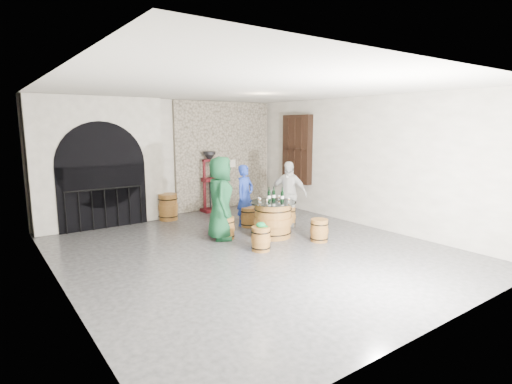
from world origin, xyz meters
TOP-DOWN VIEW (x-y plane):
  - ground at (0.00, 0.00)m, footprint 8.00×8.00m
  - wall_back at (0.00, 4.00)m, footprint 8.00×0.00m
  - wall_front at (0.00, -4.00)m, footprint 8.00×0.00m
  - wall_left at (-3.50, 0.00)m, footprint 0.00×8.00m
  - wall_right at (3.50, 0.00)m, footprint 0.00×8.00m
  - ceiling at (0.00, 0.00)m, footprint 8.00×8.00m
  - stone_facing_panel at (1.80, 3.94)m, footprint 3.20×0.12m
  - arched_opening at (-1.90, 3.74)m, footprint 3.10×0.60m
  - shuttered_window at (3.38, 2.40)m, footprint 0.23×1.10m
  - barrel_table at (0.96, 0.45)m, footprint 1.05×1.05m
  - barrel_stool_left at (0.01, 0.93)m, footprint 0.41×0.41m
  - barrel_stool_far at (1.03, 1.52)m, footprint 0.41×0.41m
  - barrel_stool_right at (1.87, 1.00)m, footprint 0.41×0.41m
  - barrel_stool_near_right at (1.55, -0.43)m, footprint 0.41×0.41m
  - barrel_stool_near_left at (0.13, -0.21)m, footprint 0.41×0.41m
  - green_cap at (0.13, -0.21)m, footprint 0.24×0.19m
  - person_green at (-0.09, 0.98)m, footprint 0.95×1.07m
  - person_blue at (1.04, 1.69)m, footprint 0.64×0.51m
  - person_white at (1.87, 1.00)m, footprint 0.85×1.02m
  - wine_bottle_left at (0.91, 0.54)m, footprint 0.08×0.08m
  - wine_bottle_center at (1.13, 0.34)m, footprint 0.08×0.08m
  - wine_bottle_right at (1.06, 0.56)m, footprint 0.08×0.08m
  - tasting_glass_a at (0.74, 0.39)m, footprint 0.05×0.05m
  - tasting_glass_b at (1.33, 0.60)m, footprint 0.05×0.05m
  - tasting_glass_c at (0.72, 0.67)m, footprint 0.05×0.05m
  - tasting_glass_d at (1.25, 0.60)m, footprint 0.05×0.05m
  - tasting_glass_e at (1.23, 0.22)m, footprint 0.05×0.05m
  - tasting_glass_f at (0.68, 0.56)m, footprint 0.05×0.05m
  - side_barrel at (-0.29, 3.39)m, footprint 0.53×0.53m
  - corking_press at (1.14, 3.63)m, footprint 0.72×0.40m
  - control_box at (2.05, 3.86)m, footprint 0.18×0.10m

SIDE VIEW (x-z plane):
  - ground at x=0.00m, z-range 0.00..0.00m
  - barrel_stool_left at x=0.01m, z-range 0.00..0.49m
  - barrel_stool_far at x=1.03m, z-range 0.00..0.49m
  - barrel_stool_right at x=1.87m, z-range 0.00..0.49m
  - barrel_stool_near_right at x=1.55m, z-range 0.00..0.49m
  - barrel_stool_near_left at x=0.13m, z-range 0.00..0.49m
  - side_barrel at x=-0.29m, z-range 0.00..0.70m
  - barrel_table at x=0.96m, z-range 0.00..0.80m
  - green_cap at x=0.13m, z-range 0.48..0.59m
  - person_blue at x=1.04m, z-range 0.00..1.53m
  - person_white at x=1.87m, z-range 0.00..1.63m
  - tasting_glass_a at x=0.74m, z-range 0.81..0.90m
  - tasting_glass_b at x=1.33m, z-range 0.81..0.90m
  - tasting_glass_c at x=0.72m, z-range 0.81..0.90m
  - tasting_glass_d at x=1.25m, z-range 0.81..0.90m
  - tasting_glass_e at x=1.23m, z-range 0.81..0.90m
  - tasting_glass_f at x=0.68m, z-range 0.81..0.90m
  - person_green at x=-0.09m, z-range 0.00..1.84m
  - wine_bottle_left at x=0.91m, z-range 0.78..1.10m
  - wine_bottle_center at x=1.13m, z-range 0.78..1.10m
  - wine_bottle_right at x=1.06m, z-range 0.78..1.10m
  - corking_press at x=1.14m, z-range 0.14..1.90m
  - control_box at x=2.05m, z-range 1.24..1.46m
  - arched_opening at x=-1.90m, z-range -0.01..3.18m
  - wall_back at x=0.00m, z-range -2.40..5.60m
  - wall_front at x=0.00m, z-range -2.40..5.60m
  - wall_left at x=-3.50m, z-range -2.40..5.60m
  - wall_right at x=3.50m, z-range -2.40..5.60m
  - stone_facing_panel at x=1.80m, z-range 0.01..3.19m
  - shuttered_window at x=3.38m, z-range 0.80..2.80m
  - ceiling at x=0.00m, z-range 3.20..3.20m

